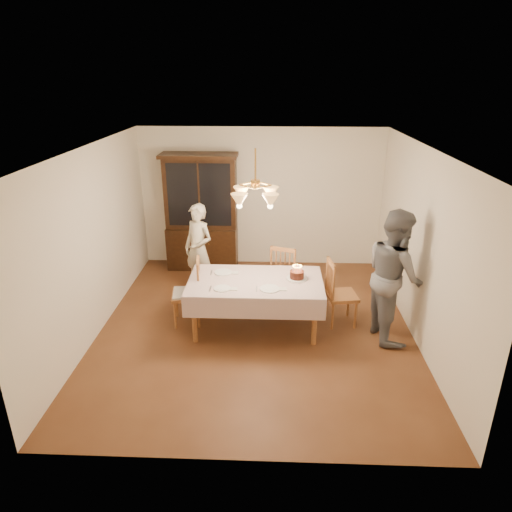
{
  "coord_description": "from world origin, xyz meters",
  "views": [
    {
      "loc": [
        0.25,
        -5.84,
        3.49
      ],
      "look_at": [
        0.0,
        0.2,
        1.05
      ],
      "focal_mm": 32.0,
      "sensor_mm": 36.0,
      "label": 1
    }
  ],
  "objects_px": {
    "dining_table": "(255,285)",
    "birthday_cake": "(297,275)",
    "chair_far_side": "(286,276)",
    "elderly_woman": "(199,249)",
    "china_hutch": "(202,214)"
  },
  "relations": [
    {
      "from": "china_hutch",
      "to": "dining_table",
      "type": "bearing_deg",
      "value": -64.02
    },
    {
      "from": "chair_far_side",
      "to": "elderly_woman",
      "type": "height_order",
      "value": "elderly_woman"
    },
    {
      "from": "china_hutch",
      "to": "chair_far_side",
      "type": "distance_m",
      "value": 2.17
    },
    {
      "from": "dining_table",
      "to": "birthday_cake",
      "type": "xyz_separation_m",
      "value": [
        0.59,
        0.08,
        0.13
      ]
    },
    {
      "from": "dining_table",
      "to": "birthday_cake",
      "type": "height_order",
      "value": "birthday_cake"
    },
    {
      "from": "china_hutch",
      "to": "birthday_cake",
      "type": "relative_size",
      "value": 7.2
    },
    {
      "from": "dining_table",
      "to": "chair_far_side",
      "type": "distance_m",
      "value": 0.99
    },
    {
      "from": "birthday_cake",
      "to": "chair_far_side",
      "type": "bearing_deg",
      "value": 100.07
    },
    {
      "from": "dining_table",
      "to": "elderly_woman",
      "type": "height_order",
      "value": "elderly_woman"
    },
    {
      "from": "china_hutch",
      "to": "chair_far_side",
      "type": "height_order",
      "value": "china_hutch"
    },
    {
      "from": "china_hutch",
      "to": "chair_far_side",
      "type": "bearing_deg",
      "value": -42.22
    },
    {
      "from": "dining_table",
      "to": "china_hutch",
      "type": "relative_size",
      "value": 0.88
    },
    {
      "from": "dining_table",
      "to": "birthday_cake",
      "type": "distance_m",
      "value": 0.61
    },
    {
      "from": "birthday_cake",
      "to": "elderly_woman",
      "type": "bearing_deg",
      "value": 145.17
    },
    {
      "from": "birthday_cake",
      "to": "dining_table",
      "type": "bearing_deg",
      "value": -172.3
    }
  ]
}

